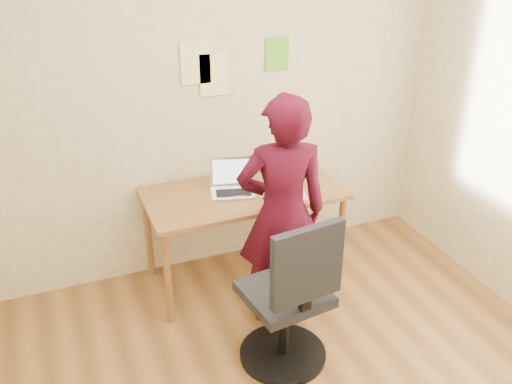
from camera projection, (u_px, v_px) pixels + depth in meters
name	position (u px, v px, depth m)	size (l,w,h in m)	color
room	(328.00, 202.00, 2.61)	(3.58, 3.58, 2.78)	brown
desk	(243.00, 202.00, 4.10)	(1.40, 0.70, 0.74)	brown
laptop	(232.00, 185.00, 4.04)	(0.36, 0.34, 0.22)	silver
paper_sheet	(291.00, 191.00, 4.06)	(0.19, 0.27, 0.00)	white
phone	(272.00, 200.00, 3.93)	(0.10, 0.14, 0.01)	black
wall_note_left	(196.00, 63.00, 3.90)	(0.21, 0.00, 0.30)	#FFF498
wall_note_mid	(214.00, 75.00, 3.99)	(0.21, 0.00, 0.30)	#FFF498
wall_note_right	(277.00, 54.00, 4.10)	(0.18, 0.00, 0.24)	#60BD2A
office_chair	(290.00, 305.00, 3.37)	(0.55, 0.55, 1.05)	black
person	(282.00, 214.00, 3.64)	(0.58, 0.38, 1.60)	#3B0817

